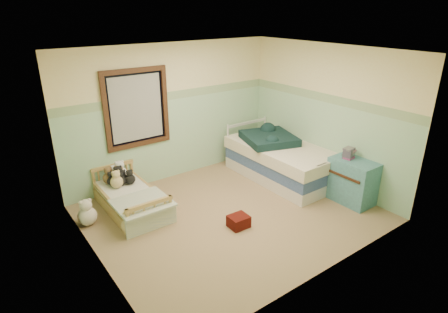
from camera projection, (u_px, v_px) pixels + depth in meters
floor at (231, 213)px, 5.93m from camera, size 4.20×3.60×0.02m
ceiling at (233, 51)px, 4.98m from camera, size 4.20×3.60×0.02m
wall_back at (172, 113)px, 6.80m from camera, size 4.20×0.04×2.50m
wall_front at (330, 183)px, 4.11m from camera, size 4.20×0.04×2.50m
wall_left at (89, 175)px, 4.31m from camera, size 0.04×3.60×2.50m
wall_right at (325, 116)px, 6.61m from camera, size 0.04×3.60×2.50m
wainscot_mint at (174, 139)px, 6.98m from camera, size 4.20×0.01×1.50m
border_strip at (172, 96)px, 6.67m from camera, size 4.20×0.01×0.15m
window_frame at (137, 108)px, 6.31m from camera, size 1.16×0.06×1.36m
window_blinds at (137, 108)px, 6.32m from camera, size 0.92×0.01×1.12m
toddler_bed_frame at (131, 204)px, 6.00m from camera, size 0.74×1.49×0.19m
toddler_mattress at (130, 196)px, 5.94m from camera, size 0.68×1.42×0.12m
patchwork_quilt at (142, 203)px, 5.57m from camera, size 0.81×0.74×0.03m
plush_bed_brown at (109, 178)px, 6.17m from camera, size 0.20×0.20×0.20m
plush_bed_white at (120, 174)px, 6.27m from camera, size 0.25×0.25×0.25m
plush_bed_tan at (117, 182)px, 6.03m from camera, size 0.21×0.21×0.21m
plush_bed_dark at (130, 179)px, 6.16m from camera, size 0.17×0.17×0.17m
plush_floor_cream at (87, 216)px, 5.57m from camera, size 0.28×0.28×0.28m
plush_floor_tan at (130, 225)px, 5.36m from camera, size 0.25×0.25×0.25m
twin_bed_frame at (280, 172)px, 7.11m from camera, size 1.05×2.10×0.22m
twin_boxspring at (281, 162)px, 7.02m from camera, size 1.05×2.10×0.22m
twin_mattress at (281, 151)px, 6.94m from camera, size 1.09×2.14×0.22m
teal_blanket at (269, 138)px, 7.07m from camera, size 1.13×1.17×0.14m
dresser at (352, 181)px, 6.16m from camera, size 0.46×0.74×0.74m
book_stack at (349, 153)px, 6.09m from camera, size 0.20×0.17×0.18m
red_pillow at (239, 221)px, 5.53m from camera, size 0.30×0.26×0.18m
floor_book at (237, 224)px, 5.61m from camera, size 0.27×0.21×0.02m
extra_plush_0 at (116, 176)px, 6.25m from camera, size 0.21×0.21×0.21m
extra_plush_1 at (120, 176)px, 6.23m from camera, size 0.21×0.21×0.21m
extra_plush_2 at (120, 181)px, 6.11m from camera, size 0.17×0.17×0.17m
extra_plush_3 at (112, 180)px, 6.13m from camera, size 0.16×0.16×0.16m
extra_plush_4 at (119, 178)px, 6.16m from camera, size 0.22×0.22×0.22m
extra_plush_5 at (123, 179)px, 6.20m from camera, size 0.16×0.16×0.16m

